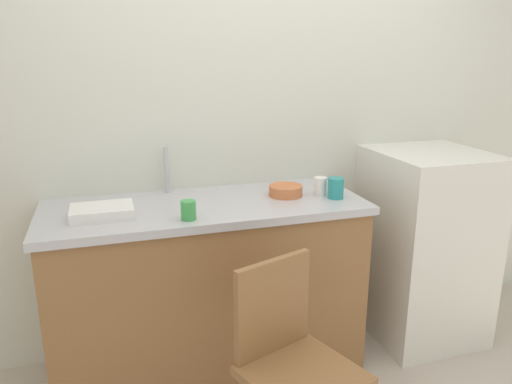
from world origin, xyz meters
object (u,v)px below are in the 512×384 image
object	(u,v)px
refrigerator	(424,245)
cup_white	(320,186)
chair	(292,362)
terracotta_bowl	(286,191)
cup_teal	(336,188)
dish_tray	(102,212)
cup_green	(188,210)

from	to	relation	value
refrigerator	cup_white	distance (m)	0.82
refrigerator	chair	bearing A→B (deg)	-146.28
terracotta_bowl	cup_white	distance (m)	0.18
chair	cup_teal	bearing A→B (deg)	33.41
cup_white	cup_teal	world-z (taller)	cup_teal
chair	cup_white	world-z (taller)	cup_white
terracotta_bowl	cup_teal	size ratio (longest dim) A/B	1.65
cup_teal	chair	bearing A→B (deg)	-126.36
cup_white	refrigerator	bearing A→B (deg)	1.66
dish_tray	cup_white	xyz separation A→B (m)	(1.10, 0.03, 0.02)
dish_tray	terracotta_bowl	distance (m)	0.93
chair	cup_teal	xyz separation A→B (m)	(0.49, 0.66, 0.49)
chair	cup_green	bearing A→B (deg)	98.00
cup_white	dish_tray	bearing A→B (deg)	-178.54
refrigerator	chair	distance (m)	1.36
refrigerator	dish_tray	xyz separation A→B (m)	(-1.80, -0.05, 0.40)
cup_green	cup_teal	bearing A→B (deg)	7.86
cup_white	cup_green	bearing A→B (deg)	-166.00
refrigerator	terracotta_bowl	size ratio (longest dim) A/B	6.41
cup_green	cup_white	size ratio (longest dim) A/B	0.91
dish_tray	terracotta_bowl	bearing A→B (deg)	4.40
dish_tray	terracotta_bowl	size ratio (longest dim) A/B	1.60
dish_tray	cup_green	size ratio (longest dim) A/B	3.20
refrigerator	cup_teal	xyz separation A→B (m)	(-0.64, -0.09, 0.43)
dish_tray	chair	bearing A→B (deg)	-46.57
chair	dish_tray	distance (m)	1.08
cup_white	cup_teal	xyz separation A→B (m)	(0.05, -0.07, 0.01)
dish_tray	terracotta_bowl	xyz separation A→B (m)	(0.92, 0.07, 0.00)
chair	terracotta_bowl	world-z (taller)	terracotta_bowl
refrigerator	cup_green	size ratio (longest dim) A/B	12.86
terracotta_bowl	cup_teal	world-z (taller)	cup_teal
terracotta_bowl	cup_white	xyz separation A→B (m)	(0.18, -0.04, 0.02)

